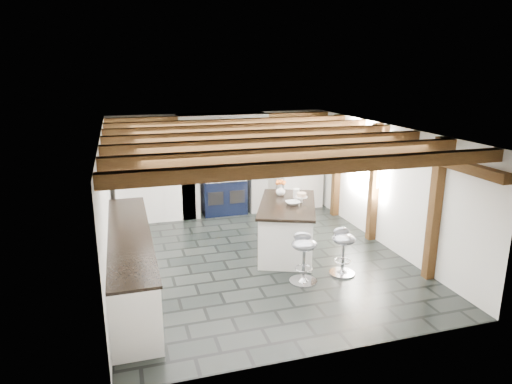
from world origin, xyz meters
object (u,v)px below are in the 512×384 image
object	(u,v)px
range_cooker	(224,194)
bar_stool_near	(343,246)
kitchen_island	(287,226)
bar_stool_far	(304,252)

from	to	relation	value
range_cooker	bar_stool_near	world-z (taller)	range_cooker
range_cooker	kitchen_island	distance (m)	2.64
range_cooker	bar_stool_far	world-z (taller)	range_cooker
range_cooker	bar_stool_near	size ratio (longest dim) A/B	1.27
range_cooker	bar_stool_far	bearing A→B (deg)	-83.84
range_cooker	bar_stool_near	xyz separation A→B (m)	(1.14, -3.75, 0.02)
range_cooker	bar_stool_near	distance (m)	3.92
kitchen_island	range_cooker	bearing A→B (deg)	125.99
kitchen_island	bar_stool_far	world-z (taller)	kitchen_island
kitchen_island	bar_stool_far	size ratio (longest dim) A/B	2.57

